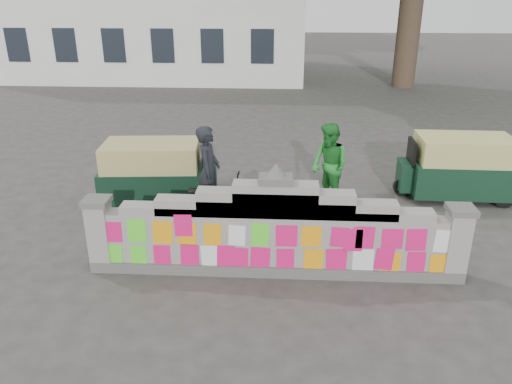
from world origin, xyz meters
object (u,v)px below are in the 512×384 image
rickshaw_left (156,173)px  rickshaw_right (459,167)px  cyclist_bike (210,201)px  pedestrian (329,166)px  cyclist_rider (209,184)px

rickshaw_left → rickshaw_right: rickshaw_right is taller
cyclist_bike → rickshaw_left: (-1.36, 1.05, 0.20)m
pedestrian → rickshaw_left: size_ratio=0.70×
cyclist_bike → pedestrian: pedestrian is taller
cyclist_bike → rickshaw_right: size_ratio=0.79×
pedestrian → rickshaw_left: bearing=-121.4°
pedestrian → rickshaw_right: pedestrian is taller
cyclist_rider → rickshaw_right: bearing=-70.1°
rickshaw_right → rickshaw_left: bearing=7.8°
cyclist_bike → rickshaw_left: rickshaw_left is taller
cyclist_bike → rickshaw_right: (5.56, 1.86, 0.21)m
cyclist_rider → rickshaw_left: (-1.36, 1.05, -0.19)m
rickshaw_right → cyclist_rider: bearing=19.6°
cyclist_bike → pedestrian: size_ratio=1.12×
cyclist_rider → rickshaw_left: 1.73m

